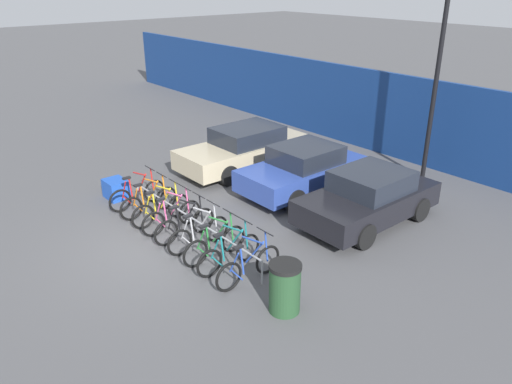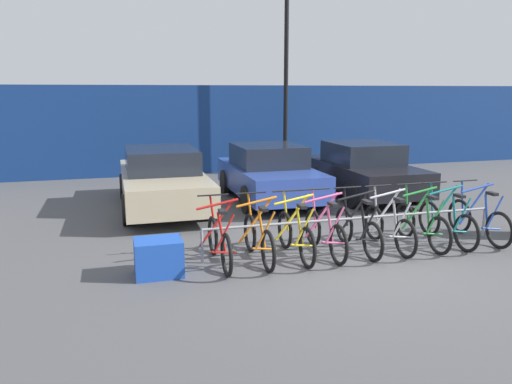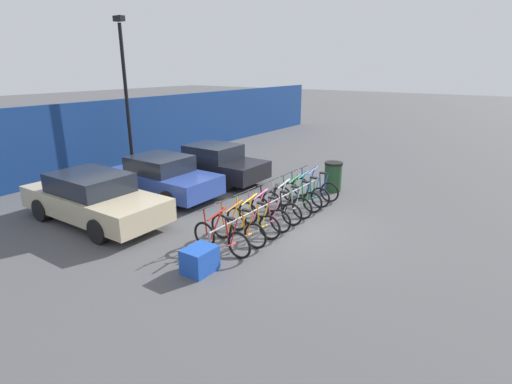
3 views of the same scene
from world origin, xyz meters
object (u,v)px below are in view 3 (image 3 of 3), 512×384
(bicycle_red, at_px, (221,238))
(cargo_crate, at_px, (200,260))
(bicycle_green, at_px, (297,198))
(bicycle_teal, at_px, (305,193))
(trash_bin, at_px, (333,177))
(bicycle_black, at_px, (276,209))
(bicycle_silver, at_px, (286,203))
(car_black, at_px, (215,163))
(lamp_post, at_px, (126,89))
(bicycle_yellow, at_px, (253,221))
(car_blue, at_px, (162,177))
(car_beige, at_px, (94,198))
(bicycle_pink, at_px, (264,215))
(bicycle_orange, at_px, (238,229))
(bicycle_blue, at_px, (315,188))
(bike_rack, at_px, (272,204))

(bicycle_red, distance_m, cargo_crate, 0.99)
(bicycle_green, distance_m, bicycle_teal, 0.53)
(trash_bin, bearing_deg, bicycle_black, 178.41)
(bicycle_silver, bearing_deg, bicycle_red, 178.10)
(bicycle_silver, relative_size, car_black, 0.44)
(bicycle_red, xyz_separation_m, lamp_post, (3.88, 7.97, 2.99))
(bicycle_teal, distance_m, cargo_crate, 5.15)
(trash_bin, bearing_deg, bicycle_yellow, 178.78)
(bicycle_red, xyz_separation_m, car_blue, (2.16, 4.30, 0.31))
(bicycle_teal, relative_size, lamp_post, 0.28)
(bicycle_silver, bearing_deg, trash_bin, -3.80)
(car_black, bearing_deg, lamp_post, 101.73)
(bicycle_silver, height_order, car_beige, car_beige)
(bicycle_black, relative_size, trash_bin, 1.66)
(bicycle_yellow, distance_m, bicycle_pink, 0.53)
(car_black, bearing_deg, bicycle_yellow, -129.47)
(bicycle_orange, distance_m, trash_bin, 5.41)
(bicycle_yellow, height_order, car_black, car_black)
(bicycle_green, xyz_separation_m, bicycle_teal, (0.53, 0.00, 0.00))
(bicycle_orange, xyz_separation_m, bicycle_silver, (2.36, 0.00, 0.00))
(bicycle_teal, distance_m, bicycle_blue, 0.68)
(car_blue, height_order, trash_bin, car_blue)
(bicycle_blue, bearing_deg, bicycle_silver, 179.97)
(bicycle_red, height_order, bicycle_orange, same)
(bicycle_red, distance_m, bicycle_teal, 4.18)
(bicycle_black, xyz_separation_m, car_black, (2.27, 4.13, 0.31))
(trash_bin, bearing_deg, bicycle_pink, 178.63)
(bicycle_red, xyz_separation_m, cargo_crate, (-0.96, -0.19, -0.10))
(car_beige, bearing_deg, car_black, -1.08)
(bicycle_green, bearing_deg, car_black, 72.58)
(car_blue, xyz_separation_m, car_black, (2.51, -0.17, -0.00))
(bicycle_red, bearing_deg, bike_rack, 5.08)
(bicycle_red, distance_m, bicycle_yellow, 1.28)
(bicycle_black, bearing_deg, lamp_post, 82.04)
(cargo_crate, bearing_deg, bicycle_pink, 3.99)
(bicycle_pink, height_order, cargo_crate, bicycle_pink)
(car_beige, bearing_deg, cargo_crate, -96.38)
(car_blue, distance_m, cargo_crate, 5.48)
(bicycle_green, bearing_deg, bicycle_teal, -3.47)
(bicycle_yellow, height_order, car_beige, car_beige)
(bicycle_red, relative_size, car_beige, 0.37)
(lamp_post, height_order, trash_bin, lamp_post)
(lamp_post, bearing_deg, car_black, -78.27)
(bike_rack, relative_size, car_black, 1.38)
(bicycle_orange, relative_size, bicycle_blue, 1.00)
(bicycle_green, bearing_deg, car_beige, 130.81)
(bicycle_teal, height_order, car_black, car_black)
(car_beige, xyz_separation_m, trash_bin, (6.52, -4.33, -0.17))
(bike_rack, bearing_deg, trash_bin, -3.95)
(car_black, xyz_separation_m, cargo_crate, (-5.64, -4.32, -0.41))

